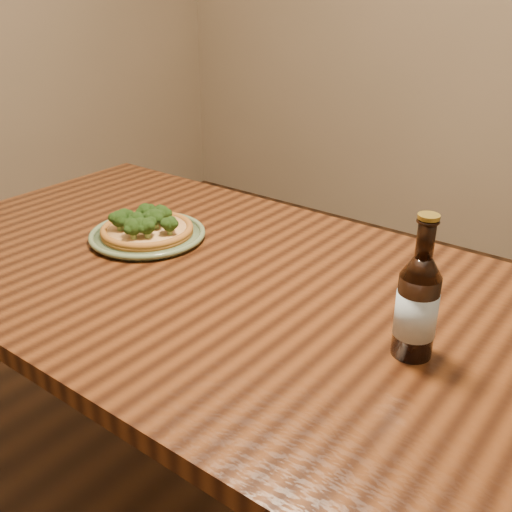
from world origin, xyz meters
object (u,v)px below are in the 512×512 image
Objects in this scene: pizza at (146,227)px; beer_bottle at (417,305)px; plate at (148,235)px; table at (216,309)px.

beer_bottle is (0.73, -0.06, 0.07)m from pizza.
plate is 0.74m from beer_bottle.
table is 0.28m from plate.
beer_bottle is at bearing -5.18° from plate.
plate is at bearing 150.75° from beer_bottle.
table is 6.97× the size of pizza.
plate is 0.02m from pizza.
table is at bearing 152.77° from beer_bottle.
beer_bottle is at bearing -3.17° from table.
table is 0.29m from pizza.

